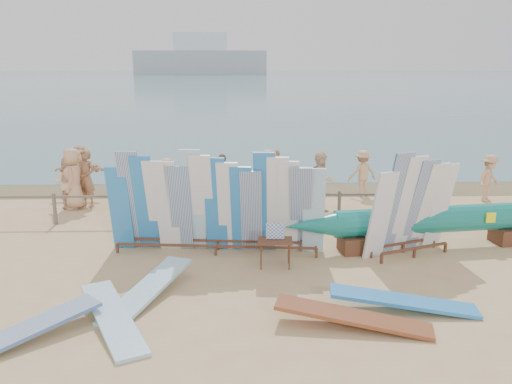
{
  "coord_description": "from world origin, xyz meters",
  "views": [
    {
      "loc": [
        1.19,
        -11.76,
        4.47
      ],
      "look_at": [
        1.62,
        2.56,
        1.0
      ],
      "focal_mm": 38.0,
      "sensor_mm": 36.0,
      "label": 1
    }
  ],
  "objects_px": {
    "side_surfboard_rack": "(411,209)",
    "outrigger_canoe": "(432,221)",
    "beachgoer_3": "(168,183)",
    "main_surfboard_rack": "(216,207)",
    "beachgoer_6": "(269,179)",
    "beachgoer_4": "(222,180)",
    "flat_board_b": "(148,298)",
    "beachgoer_extra_0": "(489,178)",
    "vendor_table": "(275,252)",
    "beach_chair_left": "(239,207)",
    "flat_board_d": "(403,310)",
    "beachgoer_1": "(87,178)",
    "beachgoer_2": "(67,183)",
    "flat_board_a": "(113,324)",
    "beachgoer_7": "(276,173)",
    "flat_board_c": "(353,327)",
    "stroller": "(238,199)",
    "beachgoer_0": "(73,179)",
    "beach_chair_right": "(237,207)",
    "beachgoer_11": "(81,171)",
    "beachgoer_9": "(362,173)",
    "beachgoer_8": "(321,183)",
    "flat_board_e": "(21,342)"
  },
  "relations": [
    {
      "from": "beachgoer_6",
      "to": "beach_chair_left",
      "type": "bearing_deg",
      "value": 0.16
    },
    {
      "from": "beachgoer_3",
      "to": "beachgoer_11",
      "type": "bearing_deg",
      "value": 129.46
    },
    {
      "from": "beach_chair_left",
      "to": "beachgoer_1",
      "type": "bearing_deg",
      "value": 173.67
    },
    {
      "from": "flat_board_d",
      "to": "beachgoer_6",
      "type": "height_order",
      "value": "beachgoer_6"
    },
    {
      "from": "beachgoer_2",
      "to": "beachgoer_9",
      "type": "height_order",
      "value": "beachgoer_2"
    },
    {
      "from": "outrigger_canoe",
      "to": "beachgoer_1",
      "type": "height_order",
      "value": "beachgoer_1"
    },
    {
      "from": "flat_board_a",
      "to": "beachgoer_8",
      "type": "bearing_deg",
      "value": 30.27
    },
    {
      "from": "flat_board_c",
      "to": "beachgoer_2",
      "type": "distance_m",
      "value": 10.87
    },
    {
      "from": "flat_board_a",
      "to": "beachgoer_4",
      "type": "distance_m",
      "value": 8.25
    },
    {
      "from": "flat_board_d",
      "to": "beachgoer_7",
      "type": "relative_size",
      "value": 1.71
    },
    {
      "from": "beach_chair_right",
      "to": "beachgoer_1",
      "type": "xyz_separation_m",
      "value": [
        -4.7,
        1.23,
        0.62
      ]
    },
    {
      "from": "flat_board_c",
      "to": "beachgoer_9",
      "type": "distance_m",
      "value": 9.76
    },
    {
      "from": "beach_chair_left",
      "to": "beachgoer_9",
      "type": "height_order",
      "value": "beachgoer_9"
    },
    {
      "from": "flat_board_d",
      "to": "beachgoer_11",
      "type": "distance_m",
      "value": 12.24
    },
    {
      "from": "side_surfboard_rack",
      "to": "beachgoer_4",
      "type": "height_order",
      "value": "side_surfboard_rack"
    },
    {
      "from": "beachgoer_3",
      "to": "main_surfboard_rack",
      "type": "bearing_deg",
      "value": -94.58
    },
    {
      "from": "beach_chair_left",
      "to": "beachgoer_8",
      "type": "height_order",
      "value": "beachgoer_8"
    },
    {
      "from": "beachgoer_9",
      "to": "beach_chair_left",
      "type": "bearing_deg",
      "value": 19.15
    },
    {
      "from": "side_surfboard_rack",
      "to": "beach_chair_left",
      "type": "bearing_deg",
      "value": 117.38
    },
    {
      "from": "flat_board_c",
      "to": "beachgoer_1",
      "type": "xyz_separation_m",
      "value": [
        -6.74,
        8.23,
        0.9
      ]
    },
    {
      "from": "flat_board_d",
      "to": "stroller",
      "type": "distance_m",
      "value": 7.26
    },
    {
      "from": "beachgoer_2",
      "to": "beachgoer_3",
      "type": "height_order",
      "value": "beachgoer_2"
    },
    {
      "from": "flat_board_c",
      "to": "beachgoer_1",
      "type": "distance_m",
      "value": 10.67
    },
    {
      "from": "beachgoer_0",
      "to": "beachgoer_9",
      "type": "distance_m",
      "value": 9.44
    },
    {
      "from": "flat_board_a",
      "to": "beachgoer_extra_0",
      "type": "distance_m",
      "value": 13.21
    },
    {
      "from": "beach_chair_right",
      "to": "beachgoer_3",
      "type": "bearing_deg",
      "value": 135.6
    },
    {
      "from": "beach_chair_left",
      "to": "vendor_table",
      "type": "bearing_deg",
      "value": -69.95
    },
    {
      "from": "side_surfboard_rack",
      "to": "outrigger_canoe",
      "type": "distance_m",
      "value": 1.0
    },
    {
      "from": "beach_chair_left",
      "to": "beachgoer_0",
      "type": "xyz_separation_m",
      "value": [
        -5.11,
        1.04,
        0.68
      ]
    },
    {
      "from": "outrigger_canoe",
      "to": "flat_board_c",
      "type": "distance_m",
      "value": 4.92
    },
    {
      "from": "flat_board_b",
      "to": "beachgoer_extra_0",
      "type": "relative_size",
      "value": 1.74
    },
    {
      "from": "vendor_table",
      "to": "beach_chair_left",
      "type": "height_order",
      "value": "vendor_table"
    },
    {
      "from": "main_surfboard_rack",
      "to": "beachgoer_4",
      "type": "height_order",
      "value": "main_surfboard_rack"
    },
    {
      "from": "side_surfboard_rack",
      "to": "beachgoer_7",
      "type": "bearing_deg",
      "value": 92.74
    },
    {
      "from": "beach_chair_right",
      "to": "beachgoer_0",
      "type": "distance_m",
      "value": 5.18
    },
    {
      "from": "beach_chair_right",
      "to": "stroller",
      "type": "height_order",
      "value": "stroller"
    },
    {
      "from": "flat_board_d",
      "to": "beachgoer_3",
      "type": "xyz_separation_m",
      "value": [
        -5.25,
        7.51,
        0.77
      ]
    },
    {
      "from": "side_surfboard_rack",
      "to": "beachgoer_2",
      "type": "relative_size",
      "value": 1.58
    },
    {
      "from": "flat_board_b",
      "to": "beachgoer_2",
      "type": "distance_m",
      "value": 7.66
    },
    {
      "from": "flat_board_a",
      "to": "beachgoer_1",
      "type": "xyz_separation_m",
      "value": [
        -2.57,
        8.02,
        0.9
      ]
    },
    {
      "from": "flat_board_e",
      "to": "beachgoer_11",
      "type": "bearing_deg",
      "value": 145.89
    },
    {
      "from": "side_surfboard_rack",
      "to": "beachgoer_3",
      "type": "bearing_deg",
      "value": 121.5
    },
    {
      "from": "outrigger_canoe",
      "to": "beachgoer_6",
      "type": "height_order",
      "value": "beachgoer_6"
    },
    {
      "from": "beach_chair_left",
      "to": "stroller",
      "type": "xyz_separation_m",
      "value": [
        -0.02,
        0.25,
        0.19
      ]
    },
    {
      "from": "beach_chair_left",
      "to": "main_surfboard_rack",
      "type": "bearing_deg",
      "value": -91.03
    },
    {
      "from": "flat_board_d",
      "to": "beachgoer_extra_0",
      "type": "bearing_deg",
      "value": -25.54
    },
    {
      "from": "flat_board_a",
      "to": "beachgoer_9",
      "type": "bearing_deg",
      "value": 29.22
    },
    {
      "from": "beachgoer_1",
      "to": "vendor_table",
      "type": "bearing_deg",
      "value": -12.31
    },
    {
      "from": "flat_board_b",
      "to": "beach_chair_left",
      "type": "bearing_deg",
      "value": 94.68
    },
    {
      "from": "flat_board_c",
      "to": "stroller",
      "type": "xyz_separation_m",
      "value": [
        -1.99,
        7.18,
        0.46
      ]
    }
  ]
}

